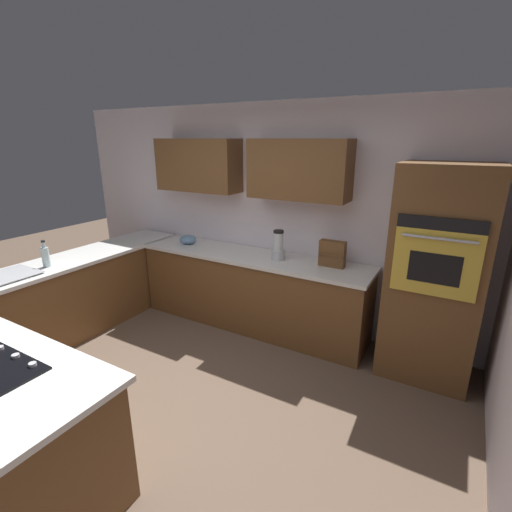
{
  "coord_description": "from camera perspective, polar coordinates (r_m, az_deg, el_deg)",
  "views": [
    {
      "loc": [
        -2.0,
        1.82,
        2.2
      ],
      "look_at": [
        -0.12,
        -1.45,
        1.0
      ],
      "focal_mm": 25.88,
      "sensor_mm": 36.0,
      "label": 1
    }
  ],
  "objects": [
    {
      "name": "spice_rack",
      "position": [
        3.97,
        11.7,
        0.34
      ],
      "size": [
        0.27,
        0.11,
        0.28
      ],
      "color": "brown",
      "rests_on": "countertop_back"
    },
    {
      "name": "countertop_side",
      "position": [
        4.68,
        -27.08,
        -0.67
      ],
      "size": [
        0.64,
        2.94,
        0.04
      ],
      "primitive_type": "cube",
      "color": "silver",
      "rests_on": "lower_cabinets_side"
    },
    {
      "name": "ground_plane",
      "position": [
        3.49,
        -14.86,
        -22.14
      ],
      "size": [
        14.0,
        14.0,
        0.0
      ],
      "primitive_type": "plane",
      "color": "brown"
    },
    {
      "name": "countertop_back",
      "position": [
        4.32,
        -0.77,
        -0.09
      ],
      "size": [
        2.84,
        0.64,
        0.04
      ],
      "primitive_type": "cube",
      "color": "silver",
      "rests_on": "lower_cabinets_back"
    },
    {
      "name": "dish_soap_bottle",
      "position": [
        4.48,
        -29.76,
        -0.03
      ],
      "size": [
        0.08,
        0.08,
        0.29
      ],
      "color": "silver",
      "rests_on": "countertop_side"
    },
    {
      "name": "blender",
      "position": [
        4.12,
        3.47,
        1.38
      ],
      "size": [
        0.15,
        0.15,
        0.34
      ],
      "color": "silver",
      "rests_on": "countertop_back"
    },
    {
      "name": "wall_back",
      "position": [
        4.45,
        1.78,
        7.8
      ],
      "size": [
        6.0,
        0.44,
        2.6
      ],
      "color": "silver",
      "rests_on": "ground"
    },
    {
      "name": "wall_oven",
      "position": [
        3.73,
        25.93,
        -2.77
      ],
      "size": [
        0.8,
        0.66,
        2.01
      ],
      "color": "brown",
      "rests_on": "ground"
    },
    {
      "name": "lower_cabinets_side",
      "position": [
        4.83,
        -26.33,
        -5.74
      ],
      "size": [
        0.6,
        2.9,
        0.86
      ],
      "primitive_type": "cube",
      "color": "brown",
      "rests_on": "ground"
    },
    {
      "name": "mixing_bowl",
      "position": [
        4.84,
        -10.47,
        2.53
      ],
      "size": [
        0.21,
        0.21,
        0.12
      ],
      "primitive_type": "ellipsoid",
      "color": "#668CB2",
      "rests_on": "countertop_back"
    },
    {
      "name": "lower_cabinets_back",
      "position": [
        4.48,
        -0.75,
        -5.58
      ],
      "size": [
        2.8,
        0.6,
        0.86
      ],
      "primitive_type": "cube",
      "color": "brown",
      "rests_on": "ground"
    }
  ]
}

